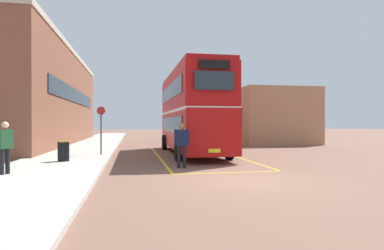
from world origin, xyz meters
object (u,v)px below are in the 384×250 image
object	(u,v)px
single_deck_bus	(198,125)
pedestrian_boarding	(182,142)
double_decker_bus	(192,111)
litter_bin	(63,151)
pedestrian_waiting_near	(5,144)
bus_stop_sign	(101,125)

from	to	relation	value
single_deck_bus	pedestrian_boarding	bearing A→B (deg)	-103.02
double_decker_bus	pedestrian_boarding	xyz separation A→B (m)	(-1.48, -5.81, -1.46)
double_decker_bus	single_deck_bus	distance (m)	16.49
double_decker_bus	litter_bin	bearing A→B (deg)	-149.82
pedestrian_boarding	litter_bin	bearing A→B (deg)	156.60
pedestrian_boarding	pedestrian_waiting_near	size ratio (longest dim) A/B	1.06
bus_stop_sign	pedestrian_waiting_near	bearing A→B (deg)	-110.94
pedestrian_boarding	bus_stop_sign	world-z (taller)	bus_stop_sign
double_decker_bus	pedestrian_waiting_near	size ratio (longest dim) A/B	6.22
bus_stop_sign	double_decker_bus	bearing A→B (deg)	9.20
single_deck_bus	bus_stop_sign	size ratio (longest dim) A/B	3.64
single_deck_bus	bus_stop_sign	distance (m)	18.96
pedestrian_boarding	bus_stop_sign	bearing A→B (deg)	125.49
litter_bin	single_deck_bus	bearing A→B (deg)	63.30
pedestrian_waiting_near	litter_bin	bearing A→B (deg)	72.25
single_deck_bus	pedestrian_boarding	size ratio (longest dim) A/B	5.11
single_deck_bus	litter_bin	world-z (taller)	single_deck_bus
double_decker_bus	pedestrian_waiting_near	world-z (taller)	double_decker_bus
pedestrian_boarding	pedestrian_waiting_near	distance (m)	6.16
double_decker_bus	pedestrian_waiting_near	bearing A→B (deg)	-136.11
bus_stop_sign	pedestrian_boarding	bearing A→B (deg)	-54.51
pedestrian_waiting_near	litter_bin	size ratio (longest dim) A/B	1.95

